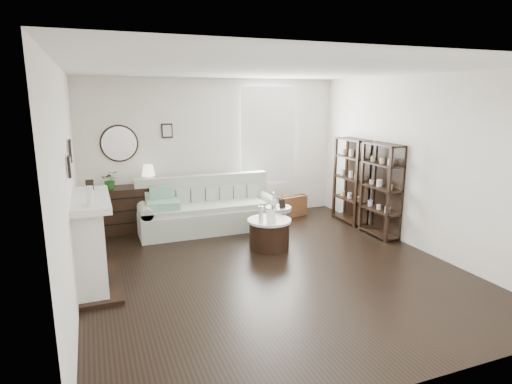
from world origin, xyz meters
name	(u,v)px	position (x,y,z in m)	size (l,w,h in m)	color
room	(251,136)	(0.73, 2.70, 1.60)	(5.50, 5.50, 5.50)	black
fireplace	(92,245)	(-2.32, 0.30, 0.54)	(0.50, 1.40, 1.84)	silver
shelf_unit_far	(351,181)	(2.33, 1.55, 0.80)	(0.30, 0.80, 1.60)	black
shelf_unit_near	(381,190)	(2.33, 0.65, 0.80)	(0.30, 0.80, 1.60)	black
sofa	(207,212)	(-0.35, 2.08, 0.32)	(2.45, 0.85, 0.95)	#B1BCA8
quilt	(163,205)	(-1.15, 1.95, 0.56)	(0.55, 0.45, 0.14)	#2A9B67
suitcase	(292,206)	(1.46, 2.29, 0.21)	(0.62, 0.21, 0.41)	brown
dresser	(130,209)	(-1.66, 2.47, 0.40)	(1.21, 0.52, 0.81)	black
table_lamp	(149,175)	(-1.30, 2.47, 0.99)	(0.24, 0.24, 0.38)	#F2E7CC
potted_plant	(110,180)	(-1.96, 2.42, 0.96)	(0.28, 0.25, 0.31)	#205C1A
drum_table	(269,234)	(0.30, 0.73, 0.24)	(0.69, 0.69, 0.48)	black
pedestal_table	(278,209)	(0.65, 1.18, 0.49)	(0.45, 0.45, 0.54)	silver
eiffel_drum	(273,212)	(0.38, 0.78, 0.57)	(0.11, 0.11, 0.19)	black
bottle_drum	(261,212)	(0.13, 0.65, 0.63)	(0.07, 0.07, 0.31)	silver
card_frame_drum	(271,216)	(0.25, 0.56, 0.58)	(0.15, 0.01, 0.20)	white
eiffel_ped	(282,201)	(0.74, 1.21, 0.63)	(0.10, 0.10, 0.18)	black
flask_ped	(274,200)	(0.58, 1.20, 0.67)	(0.14, 0.14, 0.25)	silver
card_frame_ped	(282,204)	(0.67, 1.06, 0.62)	(0.11, 0.01, 0.15)	black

